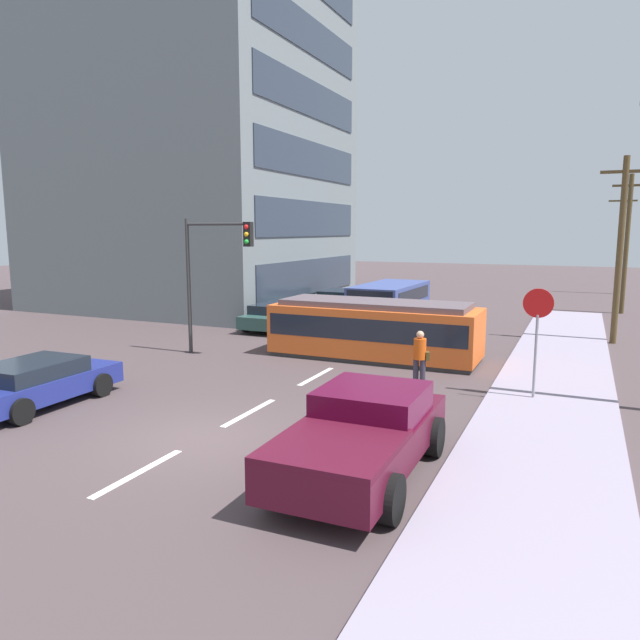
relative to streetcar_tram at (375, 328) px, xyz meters
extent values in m
plane|color=#4A3C3E|center=(-0.76, 0.69, -1.06)|extent=(120.00, 120.00, 0.00)
cube|color=gray|center=(6.04, -3.31, -0.99)|extent=(3.20, 36.00, 0.14)
cube|color=silver|center=(-0.76, -11.31, -1.05)|extent=(0.16, 2.40, 0.01)
cube|color=silver|center=(-0.76, -7.31, -1.05)|extent=(0.16, 2.40, 0.01)
cube|color=silver|center=(-0.76, -3.31, -1.05)|extent=(0.16, 2.40, 0.01)
cube|color=silver|center=(-0.76, 6.00, -1.05)|extent=(0.16, 2.40, 0.01)
cube|color=silver|center=(-0.76, 12.00, -1.05)|extent=(0.16, 2.40, 0.01)
cube|color=slate|center=(-14.98, 10.38, 8.54)|extent=(15.18, 14.25, 19.20)
cube|color=#2D3847|center=(-7.36, 10.38, 0.86)|extent=(0.06, 12.12, 1.92)
cube|color=#2D3847|center=(-7.36, 10.38, 4.06)|extent=(0.06, 12.12, 1.92)
cube|color=#2D3847|center=(-7.36, 10.38, 7.26)|extent=(0.06, 12.12, 1.92)
cube|color=#2D3847|center=(-7.36, 10.38, 10.46)|extent=(0.06, 12.12, 1.92)
cube|color=#2D3847|center=(-7.36, 10.38, 13.66)|extent=(0.06, 12.12, 1.92)
cube|color=orange|center=(0.00, 0.00, -0.06)|extent=(7.30, 2.51, 1.69)
cube|color=#2D2D2D|center=(0.00, 0.00, -0.98)|extent=(7.16, 2.39, 0.15)
cube|color=#5A4C53|center=(0.00, 0.00, 0.89)|extent=(6.57, 2.14, 0.20)
cube|color=#1E232D|center=(0.00, 0.00, 0.14)|extent=(7.01, 2.55, 0.75)
cube|color=#3C4A88|center=(-2.19, 8.72, 0.01)|extent=(2.65, 5.89, 1.53)
cube|color=black|center=(-2.26, 5.86, 0.24)|extent=(2.25, 0.18, 0.92)
cube|color=black|center=(-2.19, 8.72, 0.28)|extent=(2.66, 5.01, 0.61)
cylinder|color=black|center=(-2.23, 6.86, -0.61)|extent=(2.57, 0.96, 0.90)
cylinder|color=black|center=(-2.14, 10.58, -0.61)|extent=(2.57, 0.96, 0.90)
cylinder|color=#332E3E|center=(2.40, -3.30, -0.63)|extent=(0.16, 0.16, 0.85)
cylinder|color=#332E3E|center=(2.60, -3.30, -0.63)|extent=(0.16, 0.16, 0.85)
cylinder|color=#DC4D11|center=(2.50, -3.30, 0.09)|extent=(0.36, 0.36, 0.60)
sphere|color=tan|center=(2.50, -3.30, 0.50)|extent=(0.22, 0.22, 0.22)
cube|color=#4B401B|center=(2.72, -3.25, -0.11)|extent=(0.15, 0.22, 0.24)
cube|color=#4B0F21|center=(3.11, -9.70, -0.38)|extent=(2.05, 5.02, 0.65)
cube|color=#500726|center=(3.11, -9.15, 0.22)|extent=(1.92, 1.92, 0.55)
cube|color=#4B0F21|center=(3.13, -11.08, 0.00)|extent=(2.02, 2.27, 0.12)
cylinder|color=black|center=(2.10, -8.21, -0.66)|extent=(0.29, 0.80, 0.80)
cylinder|color=black|center=(4.10, -8.19, -0.66)|extent=(0.29, 0.80, 0.80)
cylinder|color=black|center=(2.13, -11.21, -0.66)|extent=(0.29, 0.80, 0.80)
cylinder|color=black|center=(4.13, -11.19, -0.66)|extent=(0.29, 0.80, 0.80)
cube|color=navy|center=(-6.08, -9.01, -0.54)|extent=(1.93, 4.34, 0.55)
cube|color=black|center=(-6.08, -9.16, -0.07)|extent=(1.74, 2.40, 0.40)
cylinder|color=black|center=(-7.03, -7.74, -0.74)|extent=(0.23, 0.64, 0.64)
cylinder|color=black|center=(-5.19, -7.70, -0.74)|extent=(0.23, 0.64, 0.64)
cylinder|color=black|center=(-5.14, -10.28, -0.74)|extent=(0.23, 0.64, 0.64)
cube|color=#2A4C46|center=(-6.08, 4.00, -0.54)|extent=(1.75, 4.26, 0.55)
cube|color=black|center=(-6.08, 3.85, -0.07)|extent=(1.60, 2.35, 0.40)
cylinder|color=black|center=(-6.94, 5.28, -0.74)|extent=(0.22, 0.64, 0.64)
cylinder|color=black|center=(-5.21, 5.27, -0.74)|extent=(0.22, 0.64, 0.64)
cylinder|color=black|center=(-6.95, 2.73, -0.74)|extent=(0.22, 0.64, 0.64)
cylinder|color=black|center=(-5.23, 2.72, -0.74)|extent=(0.22, 0.64, 0.64)
cube|color=#2A4A3C|center=(-5.76, 10.84, -0.54)|extent=(1.85, 4.41, 0.55)
cube|color=black|center=(-5.76, 10.69, -0.07)|extent=(1.68, 2.43, 0.40)
cylinder|color=black|center=(-6.68, 12.15, -0.74)|extent=(0.23, 0.64, 0.64)
cylinder|color=black|center=(-4.87, 12.17, -0.74)|extent=(0.23, 0.64, 0.64)
cylinder|color=black|center=(-6.65, 9.51, -0.74)|extent=(0.23, 0.64, 0.64)
cylinder|color=black|center=(-4.85, 9.53, -0.74)|extent=(0.23, 0.64, 0.64)
cylinder|color=gray|center=(5.61, -3.45, 0.18)|extent=(0.07, 0.07, 2.20)
cylinder|color=red|center=(5.61, -3.45, 1.58)|extent=(0.76, 0.04, 0.76)
cylinder|color=#333333|center=(-6.52, -1.92, 1.40)|extent=(0.14, 0.14, 4.91)
cylinder|color=#333333|center=(-5.23, -1.92, 3.65)|extent=(2.57, 0.10, 0.10)
cube|color=black|center=(-3.95, -1.92, 3.30)|extent=(0.28, 0.24, 0.84)
sphere|color=red|center=(-3.95, -2.05, 3.55)|extent=(0.16, 0.16, 0.16)
sphere|color=gold|center=(-3.95, -2.05, 3.30)|extent=(0.16, 0.16, 0.16)
sphere|color=green|center=(-3.95, -2.05, 3.05)|extent=(0.16, 0.16, 0.16)
cylinder|color=brown|center=(7.87, 6.50, 2.61)|extent=(0.24, 0.24, 7.33)
cube|color=brown|center=(7.87, 6.50, 5.67)|extent=(1.80, 0.12, 0.12)
cylinder|color=#4D3D23|center=(8.63, 16.16, 2.66)|extent=(0.24, 0.24, 7.43)
cube|color=#4D3D23|center=(8.63, 16.16, 5.77)|extent=(1.80, 0.12, 0.12)
cylinder|color=brown|center=(8.81, 27.03, 2.50)|extent=(0.24, 0.24, 7.11)
cube|color=brown|center=(8.81, 27.03, 5.45)|extent=(1.80, 0.12, 0.12)
camera|label=1|loc=(6.62, -19.40, 3.45)|focal=32.89mm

